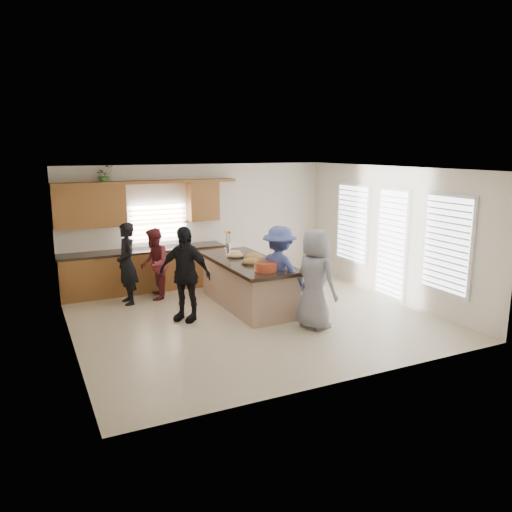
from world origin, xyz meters
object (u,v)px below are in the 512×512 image
woman_left_back (127,264)px  woman_left_mid (154,264)px  island (248,285)px  woman_right_back (279,272)px  woman_left_front (185,274)px  woman_right_front (315,279)px  salad_bowl (266,266)px

woman_left_back → woman_left_mid: woman_left_back is taller
island → woman_left_mid: size_ratio=1.78×
woman_left_mid → woman_right_back: bearing=57.2°
woman_left_front → woman_right_front: 2.40m
woman_left_mid → woman_right_back: 2.84m
salad_bowl → woman_right_front: 0.96m
woman_left_back → island: bearing=55.2°
island → woman_left_front: 1.49m
woman_right_front → salad_bowl: bearing=25.6°
woman_left_mid → island: bearing=66.6°
island → woman_right_back: size_ratio=1.55×
island → woman_left_mid: woman_left_mid is taller
salad_bowl → woman_left_back: (-2.10, 2.15, -0.20)m
woman_left_front → woman_left_mid: bearing=143.8°
woman_right_back → woman_right_front: 0.86m
woman_left_front → woman_right_back: bearing=28.2°
salad_bowl → woman_right_back: (0.34, 0.09, -0.17)m
salad_bowl → woman_left_mid: woman_left_mid is taller
island → woman_right_back: 0.98m
woman_right_back → woman_left_front: bearing=39.0°
salad_bowl → woman_right_front: size_ratio=0.23×
woman_left_back → woman_right_back: woman_right_back is taller
woman_left_mid → woman_right_front: (2.14, -2.95, 0.13)m
woman_left_back → woman_left_front: 1.66m
island → salad_bowl: salad_bowl is taller
woman_left_back → woman_right_front: woman_right_front is taller
woman_left_mid → woman_right_back: size_ratio=0.87×
woman_right_front → woman_left_back: bearing=28.6°
salad_bowl → woman_left_mid: size_ratio=0.27×
woman_left_front → woman_right_front: bearing=11.9°
island → woman_left_front: bearing=-170.6°
island → woman_right_front: woman_right_front is taller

